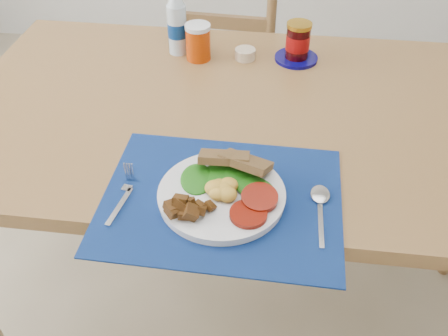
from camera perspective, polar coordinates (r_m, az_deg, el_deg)
name	(u,v)px	position (r m, az deg, el deg)	size (l,w,h in m)	color
ground	(213,328)	(1.74, -1.24, -17.85)	(4.00, 4.00, 0.00)	gray
table	(220,131)	(1.38, -0.45, 4.22)	(1.40, 0.90, 0.75)	brown
chair_far	(227,43)	(2.05, 0.40, 14.11)	(0.43, 0.42, 1.11)	brown
placemat	(222,199)	(1.05, -0.28, -3.57)	(0.50, 0.39, 0.00)	black
breakfast_plate	(219,193)	(1.03, -0.59, -2.88)	(0.26, 0.26, 0.06)	silver
fork	(124,195)	(1.07, -11.32, -3.00)	(0.03, 0.16, 0.00)	#B2B5BA
spoon	(320,204)	(1.05, 10.94, -4.10)	(0.04, 0.18, 0.01)	#B2B5BA
water_bottle	(177,25)	(1.55, -5.39, 15.93)	(0.06, 0.06, 0.20)	#ADBFCC
juice_glass	(198,43)	(1.53, -2.97, 14.08)	(0.07, 0.07, 0.10)	#AD3304
ramekin	(245,54)	(1.54, 2.43, 12.89)	(0.06, 0.06, 0.03)	beige
jam_on_saucer	(298,44)	(1.53, 8.41, 13.85)	(0.13, 0.13, 0.12)	#080556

